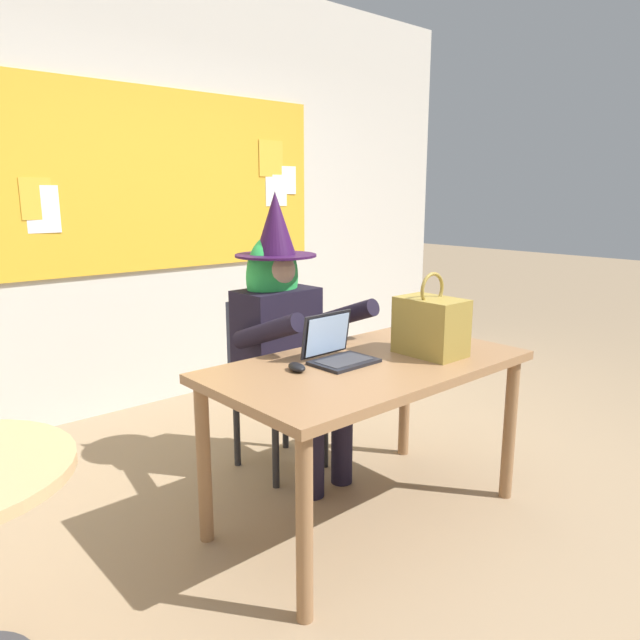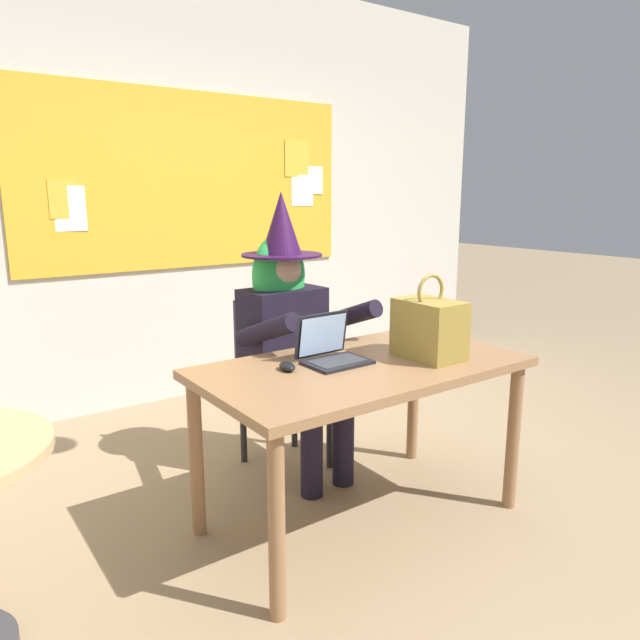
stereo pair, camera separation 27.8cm
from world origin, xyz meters
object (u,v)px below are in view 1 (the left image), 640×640
object	(u,v)px
laptop	(337,351)
desk_main	(368,381)
person_costumed	(285,324)
computer_mouse	(297,367)
handbag	(431,326)
chair_at_desk	(271,373)

from	to	relation	value
laptop	desk_main	bearing A→B (deg)	-45.23
person_costumed	computer_mouse	bearing A→B (deg)	-36.33
person_costumed	desk_main	bearing A→B (deg)	-5.13
handbag	laptop	bearing A→B (deg)	153.97
chair_at_desk	computer_mouse	distance (m)	0.77
person_costumed	handbag	distance (m)	0.78
computer_mouse	handbag	size ratio (longest dim) A/B	0.28
computer_mouse	handbag	xyz separation A→B (m)	(0.62, -0.20, 0.12)
chair_at_desk	desk_main	bearing A→B (deg)	-2.66
chair_at_desk	handbag	world-z (taller)	handbag
desk_main	chair_at_desk	distance (m)	0.76
desk_main	computer_mouse	size ratio (longest dim) A/B	13.64
person_costumed	laptop	distance (m)	0.55
desk_main	chair_at_desk	bearing A→B (deg)	88.62
person_costumed	computer_mouse	world-z (taller)	person_costumed
laptop	computer_mouse	distance (m)	0.23
desk_main	computer_mouse	distance (m)	0.35
laptop	handbag	distance (m)	0.45
laptop	computer_mouse	bearing A→B (deg)	177.25
person_costumed	handbag	xyz separation A→B (m)	(0.27, -0.73, 0.07)
chair_at_desk	handbag	size ratio (longest dim) A/B	2.40
chair_at_desk	laptop	size ratio (longest dim) A/B	3.27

